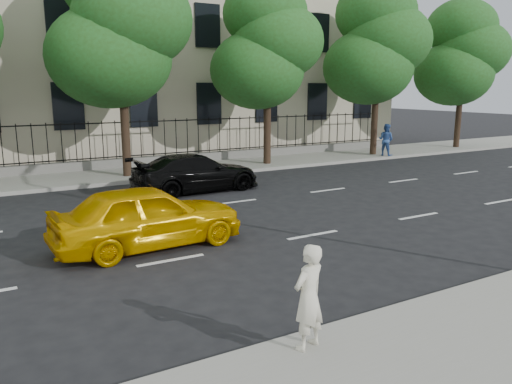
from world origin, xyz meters
TOP-DOWN VIEW (x-y plane):
  - ground at (0.00, 0.00)m, footprint 120.00×120.00m
  - far_sidewalk at (0.00, 14.00)m, footprint 60.00×4.00m
  - lane_markings at (0.00, 4.75)m, footprint 49.60×4.62m
  - iron_fence at (0.00, 15.70)m, footprint 30.00×0.50m
  - tree_c at (-1.96, 13.36)m, footprint 5.89×5.50m
  - tree_d at (5.04, 13.36)m, footprint 5.34×4.94m
  - tree_e at (12.04, 13.36)m, footprint 5.71×5.31m
  - tree_f at (19.04, 13.36)m, footprint 5.52×5.12m
  - yellow_taxi at (-4.12, 3.70)m, footprint 4.74×2.14m
  - black_sedan at (-0.44, 9.35)m, footprint 5.01×2.25m
  - woman_near at (-3.71, -2.45)m, footprint 0.66×0.53m
  - pedestrian_far at (12.16, 12.40)m, footprint 0.93×1.03m

SIDE VIEW (x-z plane):
  - ground at x=0.00m, z-range 0.00..0.00m
  - lane_markings at x=0.00m, z-range 0.00..0.01m
  - far_sidewalk at x=0.00m, z-range 0.00..0.15m
  - iron_fence at x=0.00m, z-range -0.45..1.75m
  - black_sedan at x=-0.44m, z-range 0.00..1.43m
  - yellow_taxi at x=-4.12m, z-range 0.00..1.58m
  - woman_near at x=-3.71m, z-range 0.15..1.73m
  - pedestrian_far at x=12.16m, z-range 0.15..1.90m
  - tree_d at x=5.04m, z-range 1.42..10.26m
  - tree_f at x=19.04m, z-range 1.37..10.38m
  - tree_e at x=12.04m, z-range 1.47..10.93m
  - tree_c at x=-1.96m, z-range 1.51..11.31m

